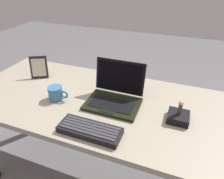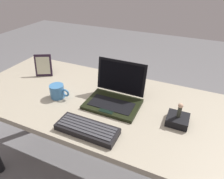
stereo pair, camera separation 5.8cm
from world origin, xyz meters
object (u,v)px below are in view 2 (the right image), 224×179
(figurine, at_px, (180,109))
(coffee_mug, at_px, (58,91))
(laptop_front, at_px, (115,96))
(photo_frame, at_px, (43,65))
(figurine_stand, at_px, (178,120))
(external_keyboard, at_px, (87,129))

(figurine, height_order, coffee_mug, figurine)
(laptop_front, distance_m, coffee_mug, 0.35)
(photo_frame, distance_m, figurine_stand, 0.98)
(figurine, bearing_deg, external_keyboard, -147.85)
(laptop_front, relative_size, photo_frame, 1.99)
(photo_frame, height_order, figurine_stand, photo_frame)
(external_keyboard, distance_m, figurine, 0.46)
(laptop_front, distance_m, figurine, 0.37)
(laptop_front, bearing_deg, coffee_mug, -164.88)
(photo_frame, xyz_separation_m, figurine, (0.97, -0.14, 0.01))
(laptop_front, relative_size, figurine_stand, 2.83)
(laptop_front, height_order, photo_frame, laptop_front)
(figurine_stand, relative_size, coffee_mug, 0.84)
(external_keyboard, relative_size, figurine_stand, 2.86)
(external_keyboard, height_order, figurine, figurine)
(external_keyboard, height_order, figurine_stand, figurine_stand)
(laptop_front, bearing_deg, figurine_stand, -5.64)
(external_keyboard, xyz_separation_m, photo_frame, (-0.58, 0.39, 0.06))
(coffee_mug, bearing_deg, figurine, 4.54)
(laptop_front, xyz_separation_m, figurine_stand, (0.36, -0.04, -0.02))
(figurine, xyz_separation_m, coffee_mug, (-0.70, -0.06, -0.04))
(figurine_stand, bearing_deg, photo_frame, 171.64)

